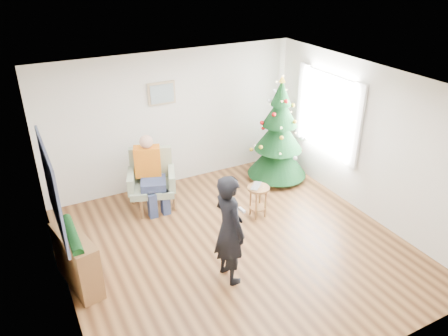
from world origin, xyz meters
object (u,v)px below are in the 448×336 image
stool (258,201)px  standing_man (229,229)px  armchair (152,186)px  console (77,260)px  christmas_tree (279,135)px

stool → standing_man: bearing=-135.6°
armchair → console: size_ratio=1.03×
stool → console: console is taller
christmas_tree → console: (-4.18, -1.36, -0.56)m
armchair → stool: bearing=-19.1°
stool → standing_man: 1.75m
console → stool: bearing=-5.2°
stool → armchair: (-1.49, 1.19, 0.09)m
standing_man → console: bearing=62.5°
christmas_tree → stool: bearing=-136.5°
christmas_tree → armchair: bearing=176.3°
stool → standing_man: size_ratio=0.35×
christmas_tree → standing_man: (-2.27, -2.19, -0.14)m
christmas_tree → stool: size_ratio=3.73×
armchair → standing_man: size_ratio=0.64×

